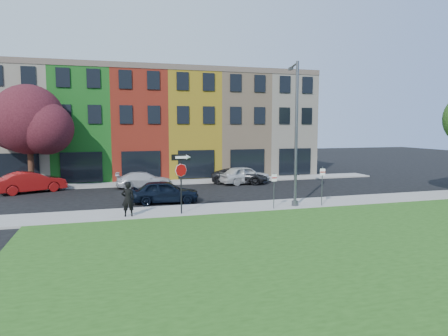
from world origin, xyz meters
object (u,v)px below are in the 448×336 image
object	(u,v)px
stop_sign	(181,172)
sedan_near	(165,192)
street_lamp	(296,134)
man	(128,199)

from	to	relation	value
stop_sign	sedan_near	size ratio (longest dim) A/B	0.73
stop_sign	street_lamp	xyz separation A→B (m)	(7.17, 0.42, 2.04)
stop_sign	sedan_near	xyz separation A→B (m)	(-0.39, 3.94, -1.74)
stop_sign	sedan_near	world-z (taller)	stop_sign
stop_sign	man	world-z (taller)	stop_sign
stop_sign	man	distance (m)	3.23
man	stop_sign	bearing A→B (deg)	178.11
man	street_lamp	distance (m)	10.65
man	sedan_near	world-z (taller)	man
stop_sign	sedan_near	bearing A→B (deg)	96.44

